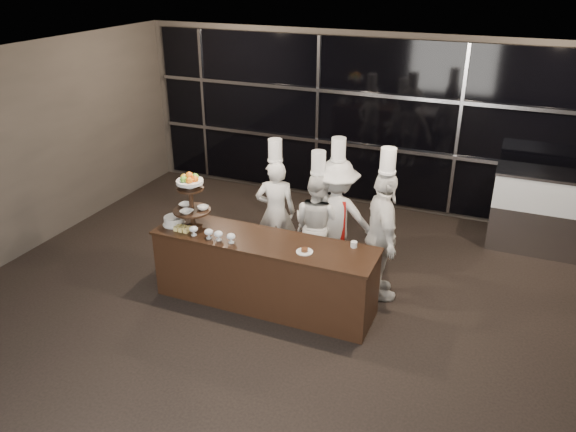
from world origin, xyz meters
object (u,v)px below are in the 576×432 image
at_px(layer_cake, 174,221).
at_px(chef_d, 382,236).
at_px(display_case, 544,208).
at_px(chef_c, 336,217).
at_px(chef_b, 317,223).
at_px(buffet_counter, 264,272).
at_px(display_stand, 191,196).
at_px(chef_a, 276,210).

bearing_deg(layer_cake, chef_d, 17.35).
xyz_separation_m(display_case, chef_c, (-2.66, -1.82, 0.15)).
bearing_deg(chef_c, chef_b, -147.03).
relative_size(buffet_counter, chef_b, 1.58).
bearing_deg(display_stand, chef_c, 36.34).
xyz_separation_m(buffet_counter, chef_c, (0.56, 1.14, 0.37)).
bearing_deg(display_case, chef_c, -145.63).
xyz_separation_m(layer_cake, chef_b, (1.59, 1.05, -0.21)).
bearing_deg(chef_c, buffet_counter, -115.90).
bearing_deg(chef_d, layer_cake, -162.65).
xyz_separation_m(layer_cake, chef_a, (0.93, 1.14, -0.16)).
bearing_deg(buffet_counter, layer_cake, -177.71).
relative_size(layer_cake, chef_b, 0.17).
bearing_deg(chef_b, display_case, 34.27).
relative_size(display_stand, chef_b, 0.41).
bearing_deg(layer_cake, display_case, 34.01).
distance_m(buffet_counter, chef_b, 1.10).
bearing_deg(display_case, buffet_counter, -137.32).
bearing_deg(chef_d, display_stand, -162.00).
bearing_deg(chef_b, buffet_counter, -108.54).
bearing_deg(chef_a, display_case, 27.99).
bearing_deg(buffet_counter, chef_d, 29.90).
relative_size(display_case, chef_a, 0.80).
bearing_deg(buffet_counter, chef_b, 71.46).
bearing_deg(chef_c, layer_cake, -146.54).
bearing_deg(chef_a, chef_d, -11.82).
distance_m(display_case, chef_a, 4.00).
relative_size(buffet_counter, chef_d, 1.40).
bearing_deg(display_stand, chef_a, 57.83).
relative_size(buffet_counter, layer_cake, 9.47).
relative_size(display_stand, chef_a, 0.40).
relative_size(layer_cake, display_case, 0.20).
relative_size(chef_c, chef_d, 0.96).
distance_m(layer_cake, chef_a, 1.48).
relative_size(layer_cake, chef_d, 0.15).
xyz_separation_m(display_stand, chef_d, (2.30, 0.75, -0.46)).
height_order(chef_b, chef_d, chef_d).
distance_m(chef_a, chef_c, 0.88).
bearing_deg(display_stand, chef_d, 18.00).
height_order(chef_a, chef_c, chef_c).
bearing_deg(buffet_counter, chef_a, 106.31).
bearing_deg(display_case, chef_d, -130.82).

